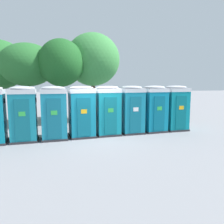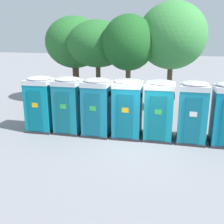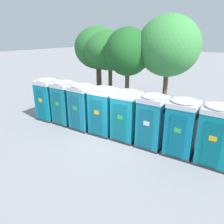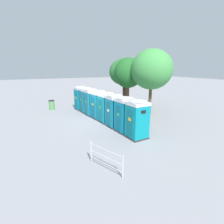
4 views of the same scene
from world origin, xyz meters
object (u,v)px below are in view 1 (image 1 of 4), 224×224
portapotty_5 (132,109)px  portapotty_7 (175,108)px  portapotty_3 (82,111)px  portapotty_6 (154,109)px  portapotty_4 (107,110)px  portapotty_1 (24,114)px  portapotty_2 (54,113)px  street_tree_2 (61,63)px  street_tree_0 (93,60)px  street_tree_1 (27,65)px

portapotty_5 → portapotty_7: 2.68m
portapotty_3 → portapotty_6: (4.01, 0.38, 0.00)m
portapotty_4 → portapotty_6: same height
portapotty_6 → portapotty_7: (1.34, 0.10, -0.00)m
portapotty_1 → portapotty_4: size_ratio=1.00×
portapotty_1 → portapotty_2: bearing=3.5°
portapotty_3 → street_tree_2: street_tree_2 is taller
portapotty_3 → portapotty_7: same height
portapotty_6 → portapotty_2: bearing=-174.1°
portapotty_2 → street_tree_0: street_tree_0 is taller
portapotty_3 → portapotty_5: (2.67, 0.26, 0.00)m
street_tree_1 → portapotty_3: bearing=-56.0°
portapotty_3 → street_tree_0: size_ratio=0.41×
portapotty_1 → portapotty_3: (2.67, 0.25, -0.00)m
portapotty_5 → street_tree_2: street_tree_2 is taller
portapotty_5 → street_tree_0: bearing=107.8°
portapotty_2 → portapotty_6: (5.34, 0.55, -0.00)m
street_tree_2 → portapotty_1: bearing=-113.9°
street_tree_1 → portapotty_5: bearing=-37.0°
portapotty_5 → street_tree_1: 7.69m
street_tree_0 → street_tree_2: street_tree_0 is taller
street_tree_0 → portapotty_6: bearing=-57.7°
portapotty_3 → portapotty_1: bearing=-174.6°
street_tree_2 → street_tree_1: bearing=155.4°
portapotty_1 → portapotty_6: bearing=5.4°
portapotty_4 → street_tree_2: (-2.28, 3.48, 2.64)m
street_tree_0 → street_tree_1: bearing=-177.8°
portapotty_7 → street_tree_1: size_ratio=0.48×
street_tree_0 → street_tree_2: size_ratio=1.13×
portapotty_3 → street_tree_1: bearing=124.0°
portapotty_1 → portapotty_7: (8.02, 0.73, -0.00)m
portapotty_7 → street_tree_2: street_tree_2 is taller
portapotty_1 → street_tree_0: 7.04m
portapotty_7 → street_tree_0: 6.69m
portapotty_4 → portapotty_3: bearing=-173.5°
portapotty_3 → portapotty_5: same height
portapotty_4 → portapotty_2: bearing=-173.1°
portapotty_3 → portapotty_5: bearing=5.6°
portapotty_3 → street_tree_2: 4.59m
portapotty_2 → portapotty_4: same height
portapotty_3 → portapotty_4: bearing=6.5°
street_tree_2 → portapotty_6: bearing=-33.3°
portapotty_5 → portapotty_3: bearing=-174.4°
portapotty_1 → portapotty_7: 8.05m
portapotty_1 → portapotty_3: same height
portapotty_3 → street_tree_1: 6.14m
portapotty_1 → portapotty_4: bearing=5.7°
portapotty_2 → portapotty_3: (1.33, 0.17, -0.00)m
portapotty_1 → street_tree_0: bearing=52.4°
portapotty_3 → street_tree_0: 5.79m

